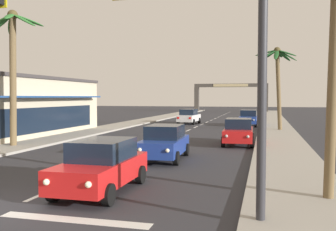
{
  "coord_description": "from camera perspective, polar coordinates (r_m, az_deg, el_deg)",
  "views": [
    {
      "loc": [
        6.76,
        -9.05,
        3.07
      ],
      "look_at": [
        2.42,
        8.0,
        2.2
      ],
      "focal_mm": 40.67,
      "sensor_mm": 36.0,
      "label": 1
    }
  ],
  "objects": [
    {
      "name": "town_gateway_arch",
      "position": [
        78.11,
        9.35,
        3.32
      ],
      "size": [
        14.76,
        0.9,
        5.74
      ],
      "color": "#423D38",
      "rests_on": "ground"
    },
    {
      "name": "sedan_parked_mid_kerb",
      "position": [
        40.97,
        11.99,
        -0.34
      ],
      "size": [
        2.0,
        4.47,
        1.68
      ],
      "color": "navy",
      "rests_on": "ground"
    },
    {
      "name": "sidewalk_right",
      "position": [
        29.23,
        16.28,
        -3.18
      ],
      "size": [
        3.2,
        110.0,
        0.14
      ],
      "primitive_type": "cube",
      "color": "#9E998E",
      "rests_on": "ground"
    },
    {
      "name": "sedan_parked_nearest_kerb",
      "position": [
        24.76,
        10.52,
        -2.36
      ],
      "size": [
        2.04,
        4.49,
        1.68
      ],
      "color": "red",
      "rests_on": "ground"
    },
    {
      "name": "sedan_third_in_queue",
      "position": [
        18.62,
        -0.53,
        -4.01
      ],
      "size": [
        2.08,
        4.5,
        1.68
      ],
      "color": "navy",
      "rests_on": "ground"
    },
    {
      "name": "storefront_strip_left",
      "position": [
        32.43,
        -23.18,
        1.27
      ],
      "size": [
        9.04,
        16.58,
        4.62
      ],
      "color": "beige",
      "rests_on": "ground"
    },
    {
      "name": "palm_right_third",
      "position": [
        35.35,
        16.13,
        6.49
      ],
      "size": [
        3.65,
        3.65,
        7.48
      ],
      "color": "brown",
      "rests_on": "ground"
    },
    {
      "name": "traffic_signal_mast",
      "position": [
        10.1,
        -6.4,
        15.85
      ],
      "size": [
        11.1,
        0.41,
        7.48
      ],
      "color": "#2D2D33",
      "rests_on": "ground"
    },
    {
      "name": "sedan_lead_at_stop_bar",
      "position": [
        12.56,
        -9.93,
        -7.37
      ],
      "size": [
        1.95,
        4.45,
        1.68
      ],
      "color": "red",
      "rests_on": "ground"
    },
    {
      "name": "lane_markings",
      "position": [
        29.91,
        1.99,
        -3.06
      ],
      "size": [
        4.28,
        87.89,
        0.01
      ],
      "color": "silver",
      "rests_on": "ground"
    },
    {
      "name": "palm_left_second",
      "position": [
        24.77,
        -22.25,
        8.29
      ],
      "size": [
        3.61,
        3.55,
        8.23
      ],
      "color": "brown",
      "rests_on": "ground"
    },
    {
      "name": "sidewalk_left",
      "position": [
        32.64,
        -12.28,
        -2.51
      ],
      "size": [
        3.2,
        110.0,
        0.14
      ],
      "primitive_type": "cube",
      "color": "#9E998E",
      "rests_on": "ground"
    },
    {
      "name": "ground_plane",
      "position": [
        11.71,
        -22.2,
        -12.57
      ],
      "size": [
        220.0,
        220.0,
        0.0
      ],
      "primitive_type": "plane",
      "color": "#2D2D33"
    },
    {
      "name": "sedan_oncoming_far",
      "position": [
        43.09,
        3.16,
        -0.13
      ],
      "size": [
        2.14,
        4.52,
        1.68
      ],
      "color": "silver",
      "rests_on": "ground"
    }
  ]
}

